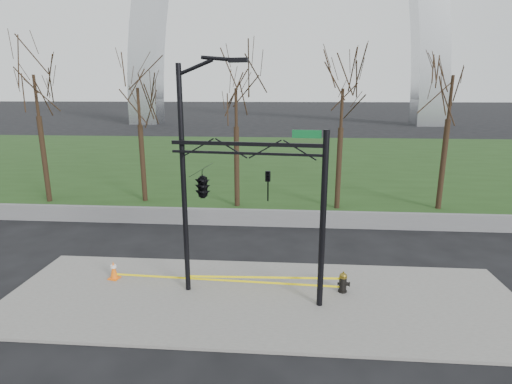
# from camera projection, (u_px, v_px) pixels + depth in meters

# --- Properties ---
(ground) EXTENTS (500.00, 500.00, 0.00)m
(ground) POSITION_uv_depth(u_px,v_px,m) (261.00, 300.00, 14.18)
(ground) COLOR black
(ground) RESTS_ON ground
(sidewalk) EXTENTS (18.00, 6.00, 0.10)m
(sidewalk) POSITION_uv_depth(u_px,v_px,m) (261.00, 299.00, 14.17)
(sidewalk) COLOR slate
(sidewalk) RESTS_ON ground
(grass_strip) EXTENTS (120.00, 40.00, 0.06)m
(grass_strip) POSITION_uv_depth(u_px,v_px,m) (279.00, 159.00, 43.17)
(grass_strip) COLOR #1C3613
(grass_strip) RESTS_ON ground
(guardrail) EXTENTS (60.00, 0.30, 0.90)m
(guardrail) POSITION_uv_depth(u_px,v_px,m) (271.00, 218.00, 21.80)
(guardrail) COLOR #59595B
(guardrail) RESTS_ON ground
(tree_row) EXTENTS (35.22, 4.00, 8.77)m
(tree_row) POSITION_uv_depth(u_px,v_px,m) (187.00, 136.00, 25.11)
(tree_row) COLOR black
(tree_row) RESTS_ON ground
(fire_hydrant) EXTENTS (0.49, 0.32, 0.79)m
(fire_hydrant) POSITION_uv_depth(u_px,v_px,m) (343.00, 283.00, 14.46)
(fire_hydrant) COLOR black
(fire_hydrant) RESTS_ON sidewalk
(traffic_cone) EXTENTS (0.45, 0.45, 0.72)m
(traffic_cone) POSITION_uv_depth(u_px,v_px,m) (114.00, 270.00, 15.48)
(traffic_cone) COLOR #FF660D
(traffic_cone) RESTS_ON sidewalk
(street_light) EXTENTS (2.37, 0.61, 8.21)m
(street_light) POSITION_uv_depth(u_px,v_px,m) (189.00, 166.00, 13.55)
(street_light) COLOR black
(street_light) RESTS_ON ground
(traffic_signal_mast) EXTENTS (5.07, 2.53, 6.00)m
(traffic_signal_mast) POSITION_uv_depth(u_px,v_px,m) (225.00, 184.00, 13.28)
(traffic_signal_mast) COLOR black
(traffic_signal_mast) RESTS_ON ground
(caution_tape) EXTENTS (8.65, 0.63, 0.41)m
(caution_tape) POSITION_uv_depth(u_px,v_px,m) (240.00, 279.00, 14.82)
(caution_tape) COLOR #FFE80D
(caution_tape) RESTS_ON ground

